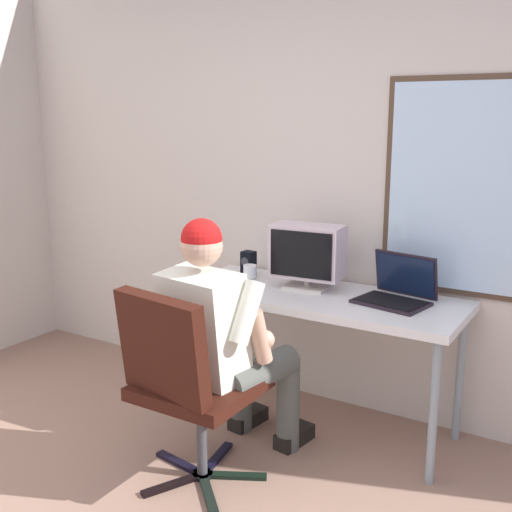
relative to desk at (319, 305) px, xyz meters
name	(u,v)px	position (x,y,z in m)	size (l,w,h in m)	color
wall_rear	(366,172)	(0.10, 0.36, 0.69)	(5.22, 0.08, 2.77)	beige
desk	(319,305)	(0.00, 0.00, 0.00)	(1.54, 0.60, 0.76)	gray
office_chair	(184,375)	(-0.25, -0.86, -0.14)	(0.59, 0.62, 0.96)	black
person_seated	(223,337)	(-0.21, -0.60, -0.04)	(0.57, 0.81, 1.25)	#4E514B
crt_monitor	(307,252)	(-0.10, 0.06, 0.27)	(0.40, 0.23, 0.36)	beige
laptop	(398,289)	(0.40, 0.08, 0.13)	(0.39, 0.35, 0.24)	black
wine_glass	(250,273)	(-0.35, -0.13, 0.16)	(0.07, 0.07, 0.14)	silver
desk_speaker	(248,264)	(-0.50, 0.09, 0.14)	(0.08, 0.08, 0.16)	black
cd_case	(223,282)	(-0.56, -0.09, 0.07)	(0.17, 0.16, 0.01)	#233120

